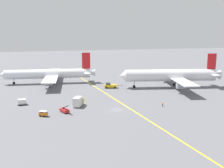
{
  "coord_description": "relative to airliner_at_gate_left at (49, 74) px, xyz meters",
  "views": [
    {
      "loc": [
        -24.59,
        -81.2,
        26.4
      ],
      "look_at": [
        5.49,
        25.0,
        4.0
      ],
      "focal_mm": 40.7,
      "sensor_mm": 36.0,
      "label": 1
    }
  ],
  "objects": [
    {
      "name": "pushback_tug",
      "position": [
        27.9,
        -19.84,
        -3.77
      ],
      "size": [
        9.03,
        4.36,
        2.89
      ],
      "color": "gold",
      "rests_on": "ground"
    },
    {
      "name": "ground_plane",
      "position": [
        20.48,
        -54.72,
        -5.0
      ],
      "size": [
        600.0,
        600.0,
        0.0
      ],
      "primitive_type": "plane",
      "color": "slate"
    },
    {
      "name": "airliner_at_gate_left",
      "position": [
        0.0,
        0.0,
        0.0
      ],
      "size": [
        49.3,
        46.34,
        16.01
      ],
      "color": "white",
      "rests_on": "ground"
    },
    {
      "name": "gse_catering_truck_tall",
      "position": [
        8.41,
        -46.63,
        -3.24
      ],
      "size": [
        4.83,
        6.29,
        3.5
      ],
      "color": "gold",
      "rests_on": "ground"
    },
    {
      "name": "ground_crew_marshaller_foreground",
      "position": [
        37.92,
        -55.26,
        -4.14
      ],
      "size": [
        0.5,
        0.36,
        1.64
      ],
      "color": "black",
      "rests_on": "ground"
    },
    {
      "name": "taxiway_stripe",
      "position": [
        24.45,
        -44.72,
        -5.0
      ],
      "size": [
        12.7,
        119.43,
        0.01
      ],
      "primitive_type": "cube",
      "rotation": [
        0.0,
        0.0,
        0.1
      ],
      "color": "yellow",
      "rests_on": "ground"
    },
    {
      "name": "gse_container_dolly_flat",
      "position": [
        -11.55,
        -39.21,
        -3.83
      ],
      "size": [
        3.33,
        2.39,
        2.15
      ],
      "color": "slate",
      "rests_on": "ground"
    },
    {
      "name": "gse_baggage_cart_near_cluster",
      "position": [
        -4.12,
        -54.91,
        -4.14
      ],
      "size": [
        3.14,
        2.83,
        1.71
      ],
      "color": "orange",
      "rests_on": "ground"
    },
    {
      "name": "gse_belt_loader_portside",
      "position": [
        2.8,
        -52.73,
        -4.17
      ],
      "size": [
        3.14,
        5.03,
        3.02
      ],
      "color": "red",
      "rests_on": "ground"
    },
    {
      "name": "airliner_being_pushed",
      "position": [
        56.94,
        -26.27,
        0.88
      ],
      "size": [
        49.71,
        46.37,
        16.47
      ],
      "color": "silver",
      "rests_on": "ground"
    }
  ]
}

